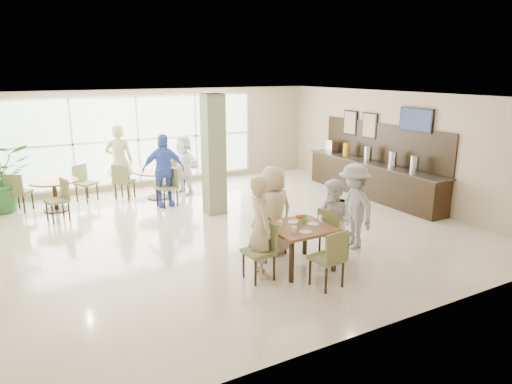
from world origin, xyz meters
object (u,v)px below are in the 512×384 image
buffet_counter (372,176)px  teen_right (334,221)px  round_table_right (157,176)px  teen_far (273,210)px  round_table_left (54,188)px  teen_left (261,227)px  adult_a (163,170)px  teen_standing (354,206)px  main_table (299,231)px  adult_standing (119,161)px  adult_b (184,165)px

buffet_counter → teen_right: buffet_counter is taller
round_table_right → teen_right: 5.78m
teen_far → round_table_left: bearing=-58.9°
buffet_counter → teen_left: buffet_counter is taller
buffet_counter → adult_a: (-5.16, 1.85, 0.36)m
round_table_right → teen_standing: (2.21, -5.24, 0.23)m
round_table_right → teen_far: 4.82m
buffet_counter → teen_far: (-4.36, -2.11, 0.28)m
main_table → teen_standing: teen_standing is taller
round_table_left → adult_standing: size_ratio=0.56×
round_table_right → teen_left: teen_left is taller
round_table_right → teen_left: 5.49m
main_table → adult_b: adult_b is taller
teen_far → teen_right: bearing=128.8°
teen_left → round_table_right: bearing=10.7°
teen_right → adult_b: bearing=176.9°
teen_standing → adult_standing: 6.59m
main_table → teen_far: size_ratio=0.61×
round_table_left → teen_standing: (4.73, -5.33, 0.25)m
round_table_left → adult_standing: (1.69, 0.52, 0.40)m
round_table_left → adult_b: size_ratio=0.68×
main_table → adult_standing: adult_standing is taller
teen_left → adult_a: adult_a is taller
teen_standing → teen_right: bearing=-59.5°
adult_b → round_table_right: bearing=-100.5°
round_table_left → buffet_counter: bearing=-19.8°
main_table → adult_standing: (-1.61, 6.13, 0.31)m
teen_right → main_table: bearing=-105.6°
teen_left → adult_standing: adult_standing is taller
round_table_right → teen_standing: bearing=-67.2°
teen_left → round_table_left: bearing=34.9°
adult_standing → teen_right: bearing=130.9°
adult_b → teen_right: bearing=-12.1°
teen_standing → adult_standing: adult_standing is taller
teen_far → teen_standing: bearing=159.3°
main_table → teen_standing: 1.47m
adult_b → adult_standing: (-1.61, 0.50, 0.17)m
round_table_right → round_table_left: bearing=177.9°
teen_far → adult_standing: (-1.55, 5.37, 0.15)m
teen_right → adult_b: adult_b is taller
main_table → buffet_counter: 5.18m
buffet_counter → teen_left: bearing=-150.6°
teen_standing → adult_a: bearing=-147.4°
teen_standing → adult_b: (-1.43, 5.36, -0.01)m
main_table → teen_standing: bearing=11.2°
teen_standing → adult_b: bearing=-159.7°
main_table → round_table_right: size_ratio=0.86×
main_table → teen_far: bearing=94.3°
round_table_right → teen_far: bearing=-81.4°
main_table → teen_right: size_ratio=0.68×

